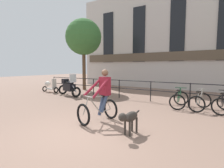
# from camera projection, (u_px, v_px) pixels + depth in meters

# --- Properties ---
(ground_plane) EXTENTS (60.00, 60.00, 0.00)m
(ground_plane) POSITION_uv_depth(u_px,v_px,m) (82.00, 133.00, 4.68)
(ground_plane) COLOR #846656
(canal_railing) EXTENTS (15.05, 0.05, 1.05)m
(canal_railing) POSITION_uv_depth(u_px,v_px,m) (151.00, 88.00, 8.97)
(canal_railing) COLOR black
(canal_railing) RESTS_ON ground_plane
(building_facade) EXTENTS (18.00, 0.72, 8.23)m
(building_facade) POSITION_uv_depth(u_px,v_px,m) (178.00, 37.00, 13.49)
(building_facade) COLOR beige
(building_facade) RESTS_ON ground_plane
(cyclist_with_bike) EXTENTS (0.96, 1.31, 1.70)m
(cyclist_with_bike) POSITION_uv_depth(u_px,v_px,m) (101.00, 98.00, 5.68)
(cyclist_with_bike) COLOR black
(cyclist_with_bike) RESTS_ON ground_plane
(dog) EXTENTS (0.28, 0.97, 0.65)m
(dog) POSITION_uv_depth(u_px,v_px,m) (129.00, 118.00, 4.54)
(dog) COLOR #332D28
(dog) RESTS_ON ground_plane
(parked_motorcycle) EXTENTS (1.79, 0.99, 1.35)m
(parked_motorcycle) POSITION_uv_depth(u_px,v_px,m) (69.00, 87.00, 10.73)
(parked_motorcycle) COLOR black
(parked_motorcycle) RESTS_ON ground_plane
(parked_bicycle_near_lamp) EXTENTS (0.72, 1.14, 0.86)m
(parked_bicycle_near_lamp) POSITION_uv_depth(u_px,v_px,m) (179.00, 99.00, 7.62)
(parked_bicycle_near_lamp) COLOR black
(parked_bicycle_near_lamp) RESTS_ON ground_plane
(parked_bicycle_mid_left) EXTENTS (0.80, 1.19, 0.86)m
(parked_bicycle_mid_left) POSITION_uv_depth(u_px,v_px,m) (200.00, 101.00, 7.19)
(parked_bicycle_mid_left) COLOR black
(parked_bicycle_mid_left) RESTS_ON ground_plane
(parked_bicycle_mid_right) EXTENTS (0.82, 1.20, 0.86)m
(parked_bicycle_mid_right) POSITION_uv_depth(u_px,v_px,m) (223.00, 104.00, 6.75)
(parked_bicycle_mid_right) COLOR black
(parked_bicycle_mid_right) RESTS_ON ground_plane
(parked_scooter) EXTENTS (1.29, 0.43, 0.96)m
(parked_scooter) POSITION_uv_depth(u_px,v_px,m) (50.00, 86.00, 12.28)
(parked_scooter) COLOR black
(parked_scooter) RESTS_ON ground_plane
(tree_canalside_left) EXTENTS (2.73, 2.73, 5.42)m
(tree_canalside_left) POSITION_uv_depth(u_px,v_px,m) (84.00, 37.00, 13.34)
(tree_canalside_left) COLOR brown
(tree_canalside_left) RESTS_ON ground_plane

